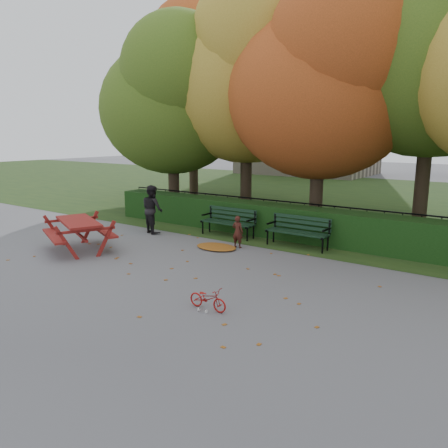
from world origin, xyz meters
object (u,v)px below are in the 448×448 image
Objects in this scene: tree_a at (174,98)px; bench_left at (229,220)px; picnic_table at (79,227)px; tree_f at (195,79)px; child at (238,232)px; tree_c at (328,79)px; tree_d at (448,34)px; bicycle at (208,299)px; adult at (152,209)px; tree_b at (252,71)px; bench_right at (299,229)px.

tree_a reaches higher than bench_left.
picnic_table is (1.53, -5.74, -3.86)m from tree_a.
tree_f is 9.98× the size of child.
child is at bearing -108.28° from tree_c.
tree_d is 11.92× the size of bicycle.
adult is at bearing -61.61° from tree_a.
child is at bearing -43.92° from tree_f.
bicycle is (2.04, -4.04, -0.25)m from child.
tree_b reaches higher than picnic_table.
child is (-4.15, -4.60, -5.52)m from tree_d.
tree_f reaches higher than tree_c.
bench_left is at bearing -49.69° from child.
tree_f reaches higher than bench_right.
picnic_table is at bearing 76.08° from bicycle.
bicycle is at bearing -45.12° from tree_a.
tree_c reaches higher than bicycle.
tree_a is at bearing 43.94° from bicycle.
bench_left is at bearing -43.51° from tree_f.
tree_a reaches higher than adult.
tree_d is (9.07, 1.65, 1.46)m from tree_a.
tree_a is 7.08m from picnic_table.
child is (2.18, -4.12, -4.94)m from tree_b.
adult is (-4.69, -1.08, 0.26)m from bench_right.
tree_a is 10.77m from bicycle.
tree_b is 1.10× the size of tree_c.
tree_d reaches higher than bicycle.
child is at bearing -132.01° from tree_d.
tree_a is 5.02m from adult.
bench_right is at bearing 6.57° from bicycle.
bench_left is at bearing 180.00° from bench_right.
child is (6.86, -6.61, -5.23)m from tree_f.
tree_f reaches higher than adult.
tree_f reaches higher than bicycle.
picnic_table reaches higher than bench_right.
tree_c is 5.31m from bench_left.
tree_b is 3.55× the size of picnic_table.
tree_c is 4.87m from bench_right.
child is (-1.10, -3.34, -4.36)m from tree_c.
tree_d is at bearing 51.77° from bench_right.
tree_c is at bearing -111.81° from child.
bicycle is (0.94, -7.37, -4.61)m from tree_c.
child is (3.39, 2.79, -0.20)m from picnic_table.
bench_right is 1.74m from child.
tree_f reaches higher than picnic_table.
bicycle is (0.67, -5.11, -0.31)m from bench_right.
tree_a is 5.89m from bench_left.
tree_d reaches higher than picnic_table.
bench_right is 1.15× the size of adult.
tree_c is 5.11× the size of adult.
bench_right is 4.82m from adult.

